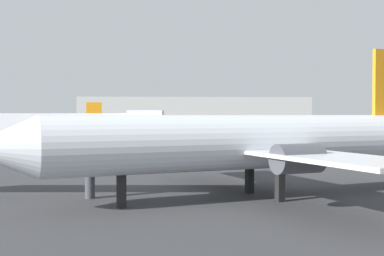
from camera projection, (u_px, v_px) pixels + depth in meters
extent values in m
cylinder|color=silver|center=(247.00, 142.00, 35.99)|extent=(28.26, 13.14, 3.85)
cone|color=silver|center=(0.00, 148.00, 29.44)|extent=(5.27, 5.04, 3.85)
cube|color=silver|center=(264.00, 150.00, 36.58)|extent=(14.32, 28.29, 0.25)
cylinder|color=#4C4C54|center=(298.00, 159.00, 31.34)|extent=(3.55, 2.79, 1.87)
cylinder|color=#4C4C54|center=(220.00, 148.00, 41.14)|extent=(3.55, 2.79, 1.87)
cube|color=black|center=(121.00, 192.00, 32.42)|extent=(0.66, 0.66, 2.08)
cube|color=black|center=(280.00, 186.00, 34.74)|extent=(0.66, 0.66, 2.08)
cube|color=black|center=(249.00, 179.00, 38.54)|extent=(0.66, 0.66, 2.08)
cylinder|color=silver|center=(38.00, 138.00, 76.04)|extent=(18.11, 3.45, 2.17)
cone|color=silver|center=(107.00, 138.00, 77.49)|extent=(2.54, 2.34, 2.17)
cube|color=silver|center=(44.00, 141.00, 76.17)|extent=(4.99, 22.02, 0.17)
cube|color=silver|center=(97.00, 137.00, 77.26)|extent=(2.17, 6.20, 0.12)
cube|color=orange|center=(94.00, 117.00, 77.13)|extent=(2.33, 0.38, 4.35)
cylinder|color=#4C4C54|center=(36.00, 143.00, 71.99)|extent=(2.26, 1.46, 1.30)
cylinder|color=#4C4C54|center=(44.00, 140.00, 80.20)|extent=(2.26, 1.46, 1.30)
cube|color=black|center=(43.00, 151.00, 74.78)|extent=(0.39, 0.39, 1.31)
cube|color=black|center=(46.00, 149.00, 77.65)|extent=(0.39, 0.39, 1.31)
cube|color=silver|center=(146.00, 130.00, 35.97)|extent=(2.59, 2.96, 2.80)
cylinder|color=#3F3F44|center=(90.00, 173.00, 36.05)|extent=(0.70, 0.70, 3.65)
cube|color=#B7B7B2|center=(193.00, 117.00, 143.70)|extent=(62.06, 20.71, 10.65)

